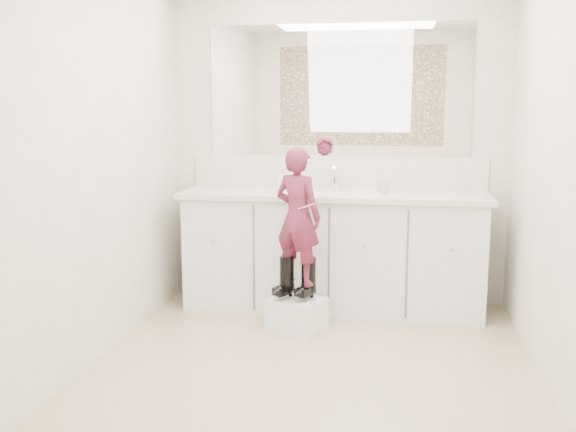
# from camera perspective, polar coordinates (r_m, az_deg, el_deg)

# --- Properties ---
(floor) EXTENTS (3.00, 3.00, 0.00)m
(floor) POSITION_cam_1_polar(r_m,az_deg,el_deg) (3.84, 2.02, -13.57)
(floor) COLOR #927A5F
(floor) RESTS_ON ground
(wall_back) EXTENTS (2.60, 0.00, 2.60)m
(wall_back) POSITION_cam_1_polar(r_m,az_deg,el_deg) (5.03, 4.43, 6.03)
(wall_back) COLOR beige
(wall_back) RESTS_ON floor
(wall_front) EXTENTS (2.60, 0.00, 2.60)m
(wall_front) POSITION_cam_1_polar(r_m,az_deg,el_deg) (2.08, -3.39, 1.00)
(wall_front) COLOR beige
(wall_front) RESTS_ON floor
(wall_left) EXTENTS (0.00, 3.00, 3.00)m
(wall_left) POSITION_cam_1_polar(r_m,az_deg,el_deg) (3.93, -17.05, 4.65)
(wall_left) COLOR beige
(wall_left) RESTS_ON floor
(wall_right) EXTENTS (0.00, 3.00, 3.00)m
(wall_right) POSITION_cam_1_polar(r_m,az_deg,el_deg) (3.61, 23.09, 3.90)
(wall_right) COLOR beige
(wall_right) RESTS_ON floor
(vanity_cabinet) EXTENTS (2.20, 0.55, 0.85)m
(vanity_cabinet) POSITION_cam_1_polar(r_m,az_deg,el_deg) (4.87, 4.00, -3.31)
(vanity_cabinet) COLOR silver
(vanity_cabinet) RESTS_ON floor
(countertop) EXTENTS (2.28, 0.58, 0.04)m
(countertop) POSITION_cam_1_polar(r_m,az_deg,el_deg) (4.78, 4.05, 1.86)
(countertop) COLOR beige
(countertop) RESTS_ON vanity_cabinet
(backsplash) EXTENTS (2.28, 0.03, 0.25)m
(backsplash) POSITION_cam_1_polar(r_m,az_deg,el_deg) (5.03, 4.38, 3.91)
(backsplash) COLOR beige
(backsplash) RESTS_ON countertop
(mirror) EXTENTS (2.00, 0.02, 1.00)m
(mirror) POSITION_cam_1_polar(r_m,az_deg,el_deg) (5.01, 4.48, 11.05)
(mirror) COLOR white
(mirror) RESTS_ON wall_back
(dot_panel) EXTENTS (2.00, 0.01, 1.20)m
(dot_panel) POSITION_cam_1_polar(r_m,az_deg,el_deg) (2.07, -3.45, 13.46)
(dot_panel) COLOR #472819
(dot_panel) RESTS_ON wall_front
(faucet) EXTENTS (0.08, 0.08, 0.10)m
(faucet) POSITION_cam_1_polar(r_m,az_deg,el_deg) (4.93, 4.25, 2.92)
(faucet) COLOR silver
(faucet) RESTS_ON countertop
(cup) EXTENTS (0.14, 0.14, 0.10)m
(cup) POSITION_cam_1_polar(r_m,az_deg,el_deg) (4.79, 8.47, 2.63)
(cup) COLOR beige
(cup) RESTS_ON countertop
(soap_bottle) EXTENTS (0.10, 0.10, 0.17)m
(soap_bottle) POSITION_cam_1_polar(r_m,az_deg,el_deg) (4.87, -0.61, 3.27)
(soap_bottle) COLOR beige
(soap_bottle) RESTS_ON countertop
(step_stool) EXTENTS (0.43, 0.41, 0.22)m
(step_stool) POSITION_cam_1_polar(r_m,az_deg,el_deg) (4.46, 0.82, -8.72)
(step_stool) COLOR silver
(step_stool) RESTS_ON floor
(boot_left) EXTENTS (0.18, 0.22, 0.29)m
(boot_left) POSITION_cam_1_polar(r_m,az_deg,el_deg) (4.41, -0.10, -5.44)
(boot_left) COLOR black
(boot_left) RESTS_ON step_stool
(boot_right) EXTENTS (0.18, 0.22, 0.29)m
(boot_right) POSITION_cam_1_polar(r_m,az_deg,el_deg) (4.39, 1.84, -5.52)
(boot_right) COLOR black
(boot_right) RESTS_ON step_stool
(toddler) EXTENTS (0.40, 0.34, 0.93)m
(toddler) POSITION_cam_1_polar(r_m,az_deg,el_deg) (4.31, 0.88, -0.05)
(toddler) COLOR #A13158
(toddler) RESTS_ON step_stool
(toothbrush) EXTENTS (0.13, 0.07, 0.06)m
(toothbrush) POSITION_cam_1_polar(r_m,az_deg,el_deg) (4.21, 1.66, 0.86)
(toothbrush) COLOR pink
(toothbrush) RESTS_ON toddler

